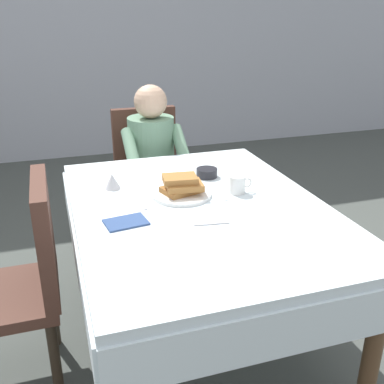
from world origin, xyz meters
The scene contains 15 objects.
ground_plane centered at (0.00, 0.00, 0.00)m, with size 14.00×14.00×0.00m, color #474C47.
back_wall centered at (0.00, 3.40, 1.60)m, with size 12.00×0.16×3.20m, color #B2B7C1.
dining_table_main centered at (0.00, 0.00, 0.65)m, with size 1.12×1.52×0.74m.
chair_diner centered at (0.02, 1.17, 0.53)m, with size 0.44×0.45×0.93m.
diner_person centered at (0.02, 1.01, 0.67)m, with size 0.40×0.43×1.12m.
chair_left_side centered at (-0.77, 0.00, 0.53)m, with size 0.45×0.44×0.93m.
plate_breakfast centered at (-0.05, 0.13, 0.75)m, with size 0.28×0.28×0.02m, color white.
breakfast_stack centered at (-0.05, 0.12, 0.80)m, with size 0.20×0.18×0.08m.
cup_coffee centered at (0.22, 0.08, 0.78)m, with size 0.11×0.08×0.08m.
bowl_butter centered at (0.15, 0.33, 0.76)m, with size 0.11×0.11×0.04m, color black.
syrup_pitcher centered at (-0.34, 0.32, 0.78)m, with size 0.08×0.08×0.07m.
fork_left_of_plate centered at (-0.24, 0.11, 0.74)m, with size 0.18×0.01×0.01m, color silver.
knife_right_of_plate centered at (0.14, 0.11, 0.74)m, with size 0.20×0.01×0.01m, color silver.
spoon_near_edge centered at (-0.02, -0.20, 0.74)m, with size 0.15×0.01×0.01m, color silver.
napkin_folded centered at (-0.35, -0.08, 0.74)m, with size 0.17×0.12×0.01m, color #334C7F.
Camera 1 is at (-0.60, -1.76, 1.56)m, focal length 42.37 mm.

